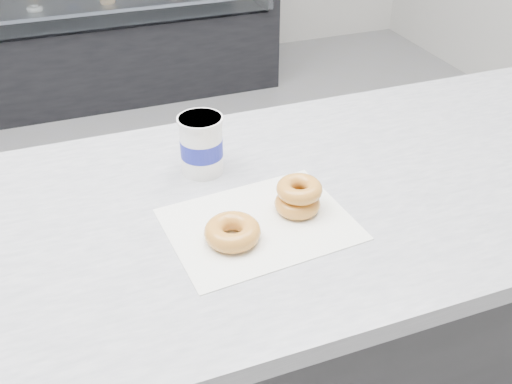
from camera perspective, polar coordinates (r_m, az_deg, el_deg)
ground at (r=2.15m, az=-10.04°, el=-12.65°), size 5.00×5.00×0.00m
counter at (r=1.42m, az=-6.64°, el=-17.11°), size 3.06×0.76×0.90m
display_case at (r=3.75m, az=-17.88°, el=16.41°), size 2.40×0.74×1.25m
wax_paper at (r=1.08m, az=0.36°, el=-3.22°), size 0.36×0.29×0.00m
donut_single at (r=1.03m, az=-2.37°, el=-3.99°), size 0.11×0.11×0.04m
donut_stack at (r=1.10m, az=4.26°, el=-0.43°), size 0.12×0.12×0.06m
coffee_cup at (r=1.21m, az=-5.48°, el=4.77°), size 0.10×0.10×0.13m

